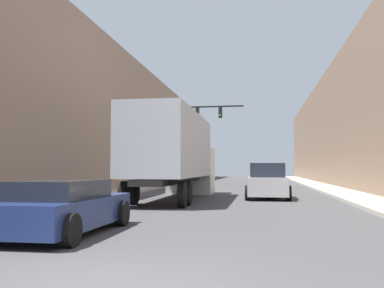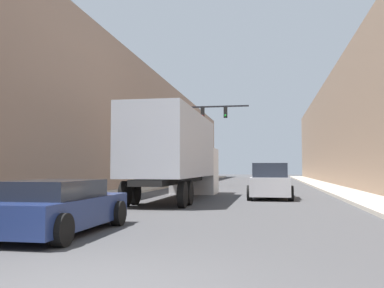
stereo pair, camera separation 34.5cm
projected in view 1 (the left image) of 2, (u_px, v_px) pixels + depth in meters
name	position (u px, v px, depth m)	size (l,w,h in m)	color
sidewalk_right	(320.00, 186.00, 33.64)	(2.10, 80.00, 0.15)	#B2A899
sidewalk_left	(160.00, 185.00, 35.70)	(2.10, 80.00, 0.15)	#B2A899
building_right	(373.00, 123.00, 33.28)	(6.00, 80.00, 9.97)	#846B56
building_left	(114.00, 128.00, 36.62)	(6.00, 80.00, 9.88)	#997A66
semi_truck	(176.00, 153.00, 20.60)	(2.56, 11.33, 3.97)	#B2B7C1
sedan_car	(62.00, 207.00, 9.72)	(2.03, 4.37, 1.22)	navy
suv_car	(267.00, 182.00, 21.31)	(2.09, 4.66, 1.74)	#B7B7BC
traffic_signal_gantry	(190.00, 130.00, 35.97)	(5.90, 0.35, 6.96)	black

